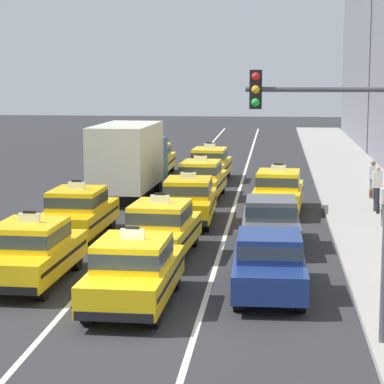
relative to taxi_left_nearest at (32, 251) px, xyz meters
name	(u,v)px	position (x,y,z in m)	size (l,w,h in m)	color
ground_plane	(125,324)	(3.07, -3.12, -0.88)	(160.00, 160.00, 0.00)	#2B2B2D
lane_stripe_left_center	(171,190)	(1.47, 16.88, -0.87)	(0.14, 80.00, 0.01)	silver
lane_stripe_center_right	(239,191)	(4.67, 16.88, -0.87)	(0.14, 80.00, 0.01)	silver
sidewalk_curb	(375,210)	(10.27, 11.88, -0.80)	(4.00, 90.00, 0.15)	#9E9993
taxi_left_nearest	(32,251)	(0.00, 0.00, 0.00)	(1.93, 4.60, 1.96)	black
taxi_left_second	(78,212)	(-0.22, 5.89, 0.00)	(1.92, 4.60, 1.96)	black
box_truck_left_third	(130,157)	(-0.01, 14.52, 0.90)	(2.50, 7.04, 3.27)	black
taxi_left_fourth	(154,159)	(-0.12, 22.19, 0.00)	(1.82, 4.56, 1.96)	black
taxi_center_nearest	(134,270)	(3.03, -1.77, 0.00)	(1.91, 4.60, 1.96)	black
taxi_center_second	(161,228)	(2.94, 3.38, 0.00)	(2.06, 4.65, 1.96)	black
taxi_center_third	(188,200)	(3.19, 8.79, 0.00)	(1.89, 4.59, 1.96)	black
taxi_center_fourth	(201,179)	(3.11, 14.46, 0.00)	(2.01, 4.63, 1.96)	black
taxi_center_fifth	(210,164)	(3.03, 20.22, 0.00)	(1.99, 4.63, 1.96)	black
sedan_right_nearest	(269,262)	(6.21, -0.46, -0.03)	(1.84, 4.33, 1.58)	black
sedan_right_second	(271,221)	(6.21, 5.05, -0.03)	(1.82, 4.32, 1.58)	black
taxi_right_third	(278,191)	(6.46, 11.36, 0.00)	(2.07, 4.65, 1.96)	black
pedestrian_near_crosswalk	(373,180)	(10.45, 14.35, 0.08)	(0.36, 0.24, 1.61)	slate
pedestrian_far_corner	(377,188)	(10.25, 11.27, 0.15)	(0.47, 0.24, 1.75)	#23232D
traffic_light_pole	(339,160)	(7.56, -4.19, 2.94)	(2.87, 0.33, 5.58)	#47474C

